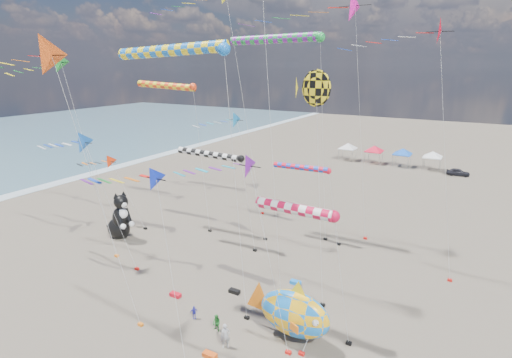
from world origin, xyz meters
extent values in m
cone|color=#FD16A6|center=(5.12, 25.52, 22.83)|extent=(3.09, 3.31, 3.41)
cylinder|color=#B2B2B2|center=(5.97, 25.52, 11.42)|extent=(1.72, 0.02, 22.83)
cube|color=black|center=(6.82, 25.52, 0.10)|extent=(0.36, 0.24, 0.20)
cone|color=#1128C0|center=(0.26, 1.76, 11.25)|extent=(1.49, 1.60, 1.64)
cylinder|color=#B2B2B2|center=(1.29, 1.76, 5.63)|extent=(2.09, 0.02, 11.26)
cylinder|color=#B2B2B2|center=(3.03, 11.33, 13.50)|extent=(1.96, 0.02, 27.00)
cube|color=black|center=(4.00, 11.33, 0.10)|extent=(0.36, 0.24, 0.20)
cone|color=#F6350C|center=(-17.69, 15.92, 7.33)|extent=(1.55, 1.66, 1.71)
cylinder|color=#B2B2B2|center=(-16.40, 15.92, 3.66)|extent=(2.60, 0.02, 7.34)
cube|color=black|center=(-15.11, 15.92, 0.10)|extent=(0.36, 0.24, 0.20)
cone|color=#E65115|center=(-6.86, 3.23, 18.24)|extent=(2.68, 2.87, 2.96)
cylinder|color=#B2B2B2|center=(-4.91, 3.23, 9.12)|extent=(3.93, 0.02, 18.24)
cube|color=black|center=(-2.95, 3.23, 0.10)|extent=(0.36, 0.24, 0.20)
cone|color=green|center=(-16.38, 9.69, 17.88)|extent=(2.02, 2.16, 2.23)
cylinder|color=#B2B2B2|center=(-14.52, 9.69, 8.94)|extent=(3.75, 0.02, 17.89)
cube|color=black|center=(-12.65, 9.69, 0.10)|extent=(0.36, 0.24, 0.20)
cone|color=#73179E|center=(5.46, 5.83, 11.91)|extent=(1.55, 1.66, 1.71)
cylinder|color=#B2B2B2|center=(6.36, 5.83, 5.95)|extent=(1.82, 0.02, 11.91)
cube|color=black|center=(7.26, 5.83, 0.10)|extent=(0.36, 0.24, 0.20)
cone|color=red|center=(13.77, 20.60, 20.10)|extent=(2.09, 2.24, 2.31)
cylinder|color=#B2B2B2|center=(14.54, 20.60, 10.05)|extent=(1.56, 0.02, 20.10)
cube|color=black|center=(15.31, 20.60, 0.10)|extent=(0.36, 0.24, 0.20)
cone|color=#1776BC|center=(-9.14, 26.56, 11.36)|extent=(1.98, 2.12, 2.18)
cylinder|color=#B2B2B2|center=(-7.63, 26.56, 5.68)|extent=(3.04, 0.02, 11.37)
cube|color=black|center=(-6.12, 26.56, 0.10)|extent=(0.36, 0.24, 0.20)
cone|color=blue|center=(-12.51, 8.84, 11.27)|extent=(1.93, 2.07, 2.13)
cylinder|color=#B2B2B2|center=(-10.81, 8.84, 5.63)|extent=(3.42, 0.02, 11.27)
cube|color=black|center=(-9.11, 8.84, 0.10)|extent=(0.36, 0.24, 0.20)
cylinder|color=#B2B2B2|center=(-3.65, 20.13, 11.97)|extent=(2.94, 0.02, 23.95)
cube|color=black|center=(-2.19, 20.13, 0.10)|extent=(0.36, 0.24, 0.20)
cylinder|color=black|center=(-6.91, 17.30, 9.15)|extent=(7.17, 0.66, 0.66)
sphere|color=black|center=(-3.32, 17.30, 9.15)|extent=(0.69, 0.69, 0.69)
cylinder|color=#B2B2B2|center=(-2.57, 17.30, 4.58)|extent=(1.52, 0.02, 9.16)
cube|color=black|center=(-1.82, 17.30, 0.10)|extent=(0.36, 0.24, 0.20)
cylinder|color=#FF4015|center=(-13.59, 19.00, 15.49)|extent=(7.13, 0.69, 0.69)
sphere|color=#FF4015|center=(-10.03, 19.00, 15.49)|extent=(0.73, 0.73, 0.73)
cylinder|color=#B2B2B2|center=(-9.28, 19.00, 7.75)|extent=(1.52, 0.02, 15.50)
cube|color=black|center=(-8.53, 19.00, 0.10)|extent=(0.36, 0.24, 0.20)
cylinder|color=green|center=(-3.04, 23.25, 20.07)|extent=(9.59, 0.87, 0.87)
sphere|color=green|center=(1.75, 23.25, 20.07)|extent=(0.91, 0.91, 0.91)
cylinder|color=#B2B2B2|center=(2.50, 23.25, 10.03)|extent=(1.52, 0.02, 20.07)
cube|color=black|center=(3.25, 23.25, 0.10)|extent=(0.36, 0.24, 0.20)
cylinder|color=red|center=(6.10, 8.58, 8.67)|extent=(5.43, 0.74, 0.74)
sphere|color=red|center=(8.81, 8.58, 8.67)|extent=(0.78, 0.78, 0.78)
cylinder|color=#B2B2B2|center=(9.56, 8.58, 4.34)|extent=(1.52, 0.02, 8.68)
cube|color=black|center=(10.31, 8.58, 0.10)|extent=(0.36, 0.24, 0.20)
cylinder|color=red|center=(0.40, 22.73, 7.58)|extent=(5.96, 0.59, 0.59)
sphere|color=red|center=(3.38, 22.73, 7.58)|extent=(0.62, 0.62, 0.62)
cylinder|color=#B2B2B2|center=(4.13, 22.73, 3.79)|extent=(1.52, 0.02, 7.58)
cube|color=black|center=(4.88, 22.73, 0.10)|extent=(0.36, 0.24, 0.20)
cylinder|color=blue|center=(-2.61, 7.61, 18.53)|extent=(8.44, 0.77, 0.77)
sphere|color=blue|center=(1.61, 7.61, 18.53)|extent=(0.81, 0.81, 0.81)
cylinder|color=#B2B2B2|center=(2.36, 7.61, 9.26)|extent=(1.52, 0.02, 18.53)
cube|color=black|center=(3.11, 7.61, 0.10)|extent=(0.36, 0.24, 0.20)
ellipsoid|color=yellow|center=(5.27, 13.82, 16.00)|extent=(2.20, 0.40, 2.64)
cone|color=yellow|center=(3.77, 13.82, 16.00)|extent=(0.12, 1.80, 1.80)
cylinder|color=#B2B2B2|center=(6.27, 12.82, 8.00)|extent=(2.03, 2.03, 16.01)
cube|color=black|center=(7.27, 11.82, 0.10)|extent=(0.36, 0.24, 0.20)
ellipsoid|color=blue|center=(7.03, 7.14, 2.04)|extent=(4.97, 2.31, 3.22)
cone|color=orange|center=(4.24, 7.14, 2.04)|extent=(2.36, 0.31, 2.36)
cone|color=yellow|center=(7.24, 7.14, 3.65)|extent=(1.72, 0.24, 1.72)
cylinder|color=#B2B2B2|center=(8.17, 6.64, 0.75)|extent=(0.34, 1.04, 1.52)
cube|color=red|center=(8.03, 6.14, 0.10)|extent=(0.36, 0.24, 0.20)
imported|color=#95989D|center=(3.46, 4.38, 0.83)|extent=(0.72, 0.69, 1.67)
imported|color=#217529|center=(2.01, 5.44, 0.61)|extent=(0.66, 0.55, 1.23)
imported|color=#2D2EB4|center=(-0.21, 5.76, 0.50)|extent=(0.58, 0.60, 1.00)
cube|color=#DF4E12|center=(3.13, 3.09, 0.15)|extent=(0.90, 0.44, 0.30)
cube|color=blue|center=(4.19, 13.68, 0.15)|extent=(0.90, 0.44, 0.30)
cube|color=red|center=(-3.27, 7.26, 0.15)|extent=(0.90, 0.44, 0.30)
cube|color=black|center=(0.50, 10.01, 0.15)|extent=(0.90, 0.44, 0.30)
cube|color=silver|center=(-6.00, 60.00, 2.25)|extent=(3.00, 3.00, 0.15)
pyramid|color=silver|center=(-6.00, 60.00, 3.30)|extent=(4.20, 4.20, 1.00)
cylinder|color=#999999|center=(-7.30, 58.70, 1.10)|extent=(0.08, 0.08, 2.20)
cylinder|color=#999999|center=(-4.70, 58.70, 1.10)|extent=(0.08, 0.08, 2.20)
cylinder|color=#999999|center=(-7.30, 61.30, 1.10)|extent=(0.08, 0.08, 2.20)
cylinder|color=#999999|center=(-4.70, 61.30, 1.10)|extent=(0.08, 0.08, 2.20)
cube|color=red|center=(-1.00, 60.00, 2.25)|extent=(3.00, 3.00, 0.15)
pyramid|color=red|center=(-1.00, 60.00, 3.30)|extent=(4.20, 4.20, 1.00)
cylinder|color=#999999|center=(-2.30, 58.70, 1.10)|extent=(0.08, 0.08, 2.20)
cylinder|color=#999999|center=(0.30, 58.70, 1.10)|extent=(0.08, 0.08, 2.20)
cylinder|color=#999999|center=(-2.30, 61.30, 1.10)|extent=(0.08, 0.08, 2.20)
cylinder|color=#999999|center=(0.30, 61.30, 1.10)|extent=(0.08, 0.08, 2.20)
cube|color=blue|center=(4.00, 60.00, 2.25)|extent=(3.00, 3.00, 0.15)
pyramid|color=blue|center=(4.00, 60.00, 3.30)|extent=(4.20, 4.20, 1.00)
cylinder|color=#999999|center=(2.70, 58.70, 1.10)|extent=(0.08, 0.08, 2.20)
cylinder|color=#999999|center=(5.30, 58.70, 1.10)|extent=(0.08, 0.08, 2.20)
cylinder|color=#999999|center=(2.70, 61.30, 1.10)|extent=(0.08, 0.08, 2.20)
cylinder|color=#999999|center=(5.30, 61.30, 1.10)|extent=(0.08, 0.08, 2.20)
cube|color=white|center=(9.00, 60.00, 2.25)|extent=(3.00, 3.00, 0.15)
pyramid|color=white|center=(9.00, 60.00, 3.30)|extent=(4.20, 4.20, 1.00)
cylinder|color=#999999|center=(7.70, 58.70, 1.10)|extent=(0.08, 0.08, 2.20)
cylinder|color=#999999|center=(10.30, 58.70, 1.10)|extent=(0.08, 0.08, 2.20)
cylinder|color=#999999|center=(7.70, 61.30, 1.10)|extent=(0.08, 0.08, 2.20)
cylinder|color=#999999|center=(10.30, 61.30, 1.10)|extent=(0.08, 0.08, 2.20)
imported|color=#26262D|center=(13.33, 58.00, 0.60)|extent=(3.62, 1.68, 1.20)
camera|label=1|loc=(16.06, -13.59, 17.59)|focal=28.00mm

